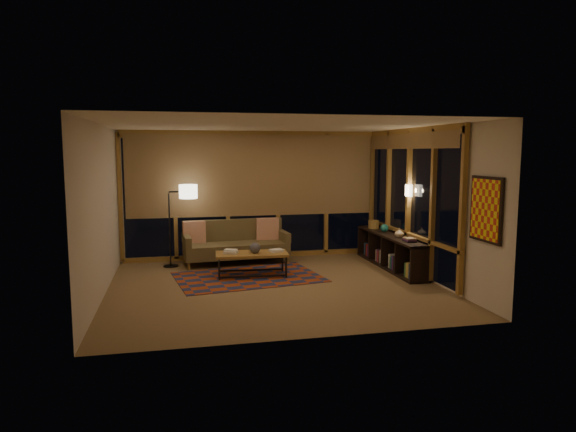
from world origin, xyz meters
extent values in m
cube|color=olive|center=(0.00, 0.00, 0.00)|extent=(5.50, 5.00, 0.01)
cube|color=#F7EBCB|center=(0.00, 0.00, 2.70)|extent=(5.50, 5.00, 0.01)
cube|color=beige|center=(0.00, 2.50, 1.35)|extent=(5.50, 0.01, 2.70)
cube|color=beige|center=(0.00, -2.50, 1.35)|extent=(5.50, 0.01, 2.70)
cube|color=beige|center=(-2.75, 0.00, 1.35)|extent=(0.01, 5.00, 2.70)
cube|color=beige|center=(2.75, 0.00, 1.35)|extent=(0.01, 5.00, 2.70)
cube|color=#923611|center=(-0.35, 0.71, 0.01)|extent=(2.77, 2.06, 0.01)
sphere|color=black|center=(-0.22, 0.75, 0.53)|extent=(0.26, 0.26, 0.20)
cylinder|color=olive|center=(2.47, 1.76, 0.74)|extent=(0.25, 0.25, 0.17)
sphere|color=#1C6F66|center=(2.49, 1.23, 0.74)|extent=(0.19, 0.19, 0.16)
imported|color=tan|center=(2.49, 0.53, 0.75)|extent=(0.21, 0.21, 0.18)
camera|label=1|loc=(-1.59, -8.33, 2.27)|focal=32.00mm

